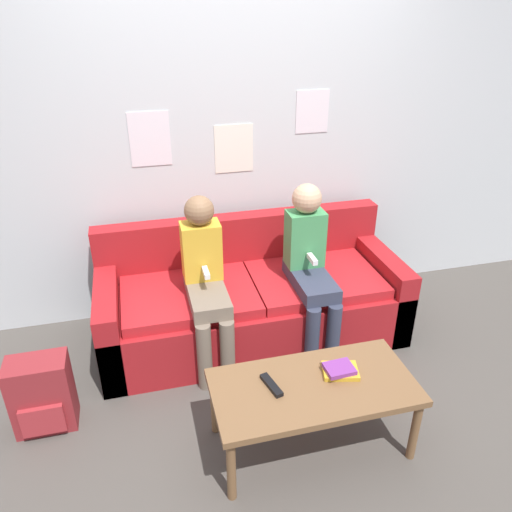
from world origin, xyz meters
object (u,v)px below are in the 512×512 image
object	(u,v)px
person_left	(205,276)
backpack	(42,395)
couch	(251,300)
tv_remote	(271,385)
person_right	(310,261)
coffee_table	(313,391)

from	to	relation	value
person_left	backpack	world-z (taller)	person_left
couch	tv_remote	xyz separation A→B (m)	(-0.15, -1.01, 0.15)
person_right	tv_remote	world-z (taller)	person_right
person_left	person_right	size ratio (longest dim) A/B	0.99
coffee_table	person_right	world-z (taller)	person_right
coffee_table	backpack	size ratio (longest dim) A/B	2.35
tv_remote	couch	bearing A→B (deg)	68.10
couch	person_left	xyz separation A→B (m)	(-0.33, -0.18, 0.34)
coffee_table	backpack	xyz separation A→B (m)	(-1.37, 0.49, -0.15)
couch	person_left	size ratio (longest dim) A/B	1.86
tv_remote	backpack	bearing A→B (deg)	145.02
couch	person_right	xyz separation A→B (m)	(0.35, -0.18, 0.35)
couch	person_right	world-z (taller)	person_right
person_right	backpack	size ratio (longest dim) A/B	2.52
coffee_table	tv_remote	distance (m)	0.22
person_left	person_right	xyz separation A→B (m)	(0.68, 0.00, 0.01)
person_right	backpack	world-z (taller)	person_right
backpack	couch	bearing A→B (deg)	23.12
coffee_table	person_left	size ratio (longest dim) A/B	0.94
couch	tv_remote	world-z (taller)	couch
person_right	tv_remote	size ratio (longest dim) A/B	6.30
couch	person_left	distance (m)	0.51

